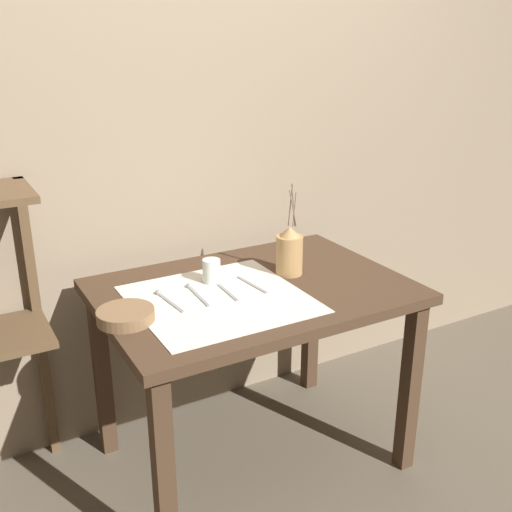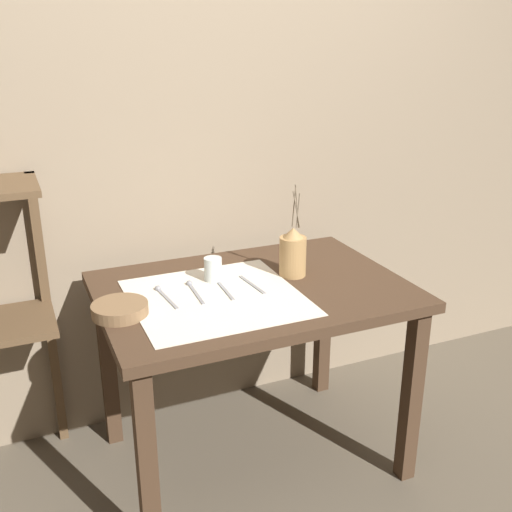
{
  "view_description": "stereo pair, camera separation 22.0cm",
  "coord_description": "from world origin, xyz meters",
  "views": [
    {
      "loc": [
        -1.0,
        -1.81,
        1.66
      ],
      "look_at": [
        0.01,
        0.0,
        0.89
      ],
      "focal_mm": 42.0,
      "sensor_mm": 36.0,
      "label": 1
    },
    {
      "loc": [
        -0.8,
        -1.9,
        1.66
      ],
      "look_at": [
        0.01,
        0.0,
        0.89
      ],
      "focal_mm": 42.0,
      "sensor_mm": 36.0,
      "label": 2
    }
  ],
  "objects": [
    {
      "name": "wooden_table",
      "position": [
        0.0,
        0.0,
        0.67
      ],
      "size": [
        1.14,
        0.81,
        0.77
      ],
      "color": "#422D1E",
      "rests_on": "ground_plane"
    },
    {
      "name": "knife_center",
      "position": [
        -0.0,
        0.01,
        0.78
      ],
      "size": [
        0.03,
        0.19,
        0.0
      ],
      "color": "gray",
      "rests_on": "wooden_table"
    },
    {
      "name": "ground_plane",
      "position": [
        0.0,
        0.0,
        0.0
      ],
      "size": [
        12.0,
        12.0,
        0.0
      ],
      "primitive_type": "plane",
      "color": "brown"
    },
    {
      "name": "glass_tumbler_near",
      "position": [
        -0.12,
        0.11,
        0.82
      ],
      "size": [
        0.07,
        0.07,
        0.09
      ],
      "color": "silver",
      "rests_on": "wooden_table"
    },
    {
      "name": "linen_cloth",
      "position": [
        -0.16,
        -0.04,
        0.77
      ],
      "size": [
        0.59,
        0.58,
        0.0
      ],
      "color": "beige",
      "rests_on": "wooden_table"
    },
    {
      "name": "pitcher_with_flowers",
      "position": [
        0.19,
        0.04,
        0.86
      ],
      "size": [
        0.1,
        0.1,
        0.36
      ],
      "color": "#A87F4C",
      "rests_on": "wooden_table"
    },
    {
      "name": "stone_wall_back",
      "position": [
        0.0,
        0.51,
        1.2
      ],
      "size": [
        7.0,
        0.06,
        2.4
      ],
      "color": "gray",
      "rests_on": "ground_plane"
    },
    {
      "name": "spoon_inner",
      "position": [
        -0.33,
        0.06,
        0.78
      ],
      "size": [
        0.04,
        0.2,
        0.02
      ],
      "color": "gray",
      "rests_on": "wooden_table"
    },
    {
      "name": "fork_inner",
      "position": [
        -0.11,
        -0.0,
        0.78
      ],
      "size": [
        0.02,
        0.19,
        0.0
      ],
      "color": "gray",
      "rests_on": "wooden_table"
    },
    {
      "name": "spoon_outer",
      "position": [
        -0.22,
        0.07,
        0.78
      ],
      "size": [
        0.03,
        0.2,
        0.02
      ],
      "color": "gray",
      "rests_on": "wooden_table"
    },
    {
      "name": "wooden_bowl",
      "position": [
        -0.51,
        -0.05,
        0.79
      ],
      "size": [
        0.19,
        0.19,
        0.04
      ],
      "color": "brown",
      "rests_on": "wooden_table"
    }
  ]
}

